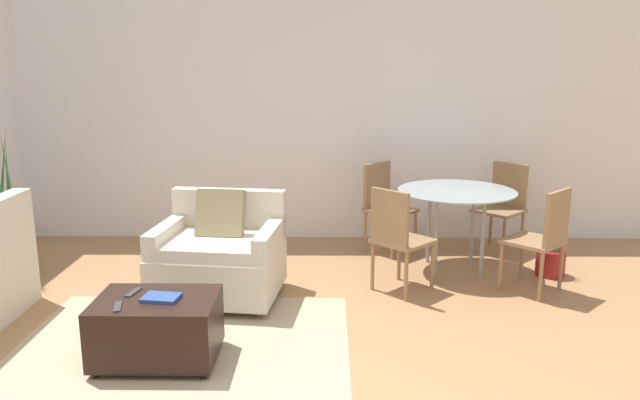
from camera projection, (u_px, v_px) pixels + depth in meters
wall_back at (282, 112)px, 6.65m from camera, size 12.00×0.06×2.75m
area_rug at (184, 343)px, 4.33m from camera, size 2.28×1.73×0.01m
armchair at (220, 256)px, 5.11m from camera, size 1.07×0.95×0.90m
ottoman at (157, 327)px, 4.04m from camera, size 0.78×0.56×0.43m
book_stack at (161, 298)px, 3.98m from camera, size 0.25×0.19×0.03m
tv_remote_primary at (133, 292)px, 4.09m from camera, size 0.08×0.17×0.01m
tv_remote_secondary at (118, 307)px, 3.86m from camera, size 0.08×0.17×0.01m
potted_plant at (8, 245)px, 5.56m from camera, size 0.37×0.37×1.37m
dining_table at (456, 200)px, 5.72m from camera, size 1.08×1.08×0.76m
dining_chair_near_left at (397, 234)px, 5.17m from camera, size 0.59×0.59×0.90m
dining_chair_near_right at (544, 234)px, 5.15m from camera, size 0.59×0.59×0.90m
dining_chair_far_left at (384, 201)px, 6.35m from camera, size 0.59×0.59×0.90m
dining_chair_far_right at (503, 201)px, 6.34m from camera, size 0.59×0.59×0.90m
potted_plant_small at (551, 255)px, 5.66m from camera, size 0.26×0.26×0.74m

